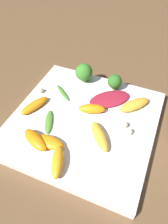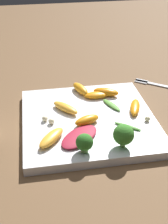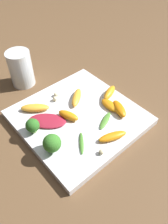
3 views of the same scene
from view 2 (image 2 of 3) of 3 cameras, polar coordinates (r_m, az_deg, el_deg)
The scene contains 18 objects.
ground_plane at distance 0.75m, azimuth 0.83°, elevation -2.22°, with size 2.40×2.40×0.00m, color brown.
plate at distance 0.74m, azimuth 0.83°, elevation -1.57°, with size 0.31×0.31×0.02m.
fork at distance 0.94m, azimuth 13.16°, elevation 4.98°, with size 0.11×0.15×0.01m.
radicchio_leaf_0 at distance 0.67m, azimuth -0.83°, elevation -4.51°, with size 0.11×0.11×0.01m.
orange_segment_0 at distance 0.66m, azimuth -5.98°, elevation -4.70°, with size 0.08×0.07×0.02m.
orange_segment_1 at distance 0.81m, azimuth 2.22°, elevation 3.12°, with size 0.03×0.06×0.01m.
orange_segment_2 at distance 0.76m, azimuth -3.43°, elevation 0.80°, with size 0.07×0.07×0.02m.
orange_segment_3 at distance 0.71m, azimuth 0.54°, elevation -1.50°, with size 0.04×0.06×0.02m.
orange_segment_4 at distance 0.77m, azimuth 9.30°, elevation 0.89°, with size 0.08×0.05×0.02m.
orange_segment_5 at distance 0.83m, azimuth -0.75°, elevation 4.25°, with size 0.07×0.05×0.02m.
orange_segment_6 at distance 0.82m, azimuth 4.03°, elevation 3.67°, with size 0.05×0.07×0.02m.
broccoli_floret_0 at distance 0.63m, azimuth 7.25°, elevation -4.17°, with size 0.04×0.04×0.05m.
broccoli_floret_1 at distance 0.62m, azimuth 0.09°, elevation -5.62°, with size 0.04×0.04×0.04m.
arugula_sprig_0 at distance 0.78m, azimuth 5.07°, elevation 1.29°, with size 0.07×0.04×0.01m.
arugula_sprig_1 at distance 0.71m, azimuth 8.00°, elevation -2.61°, with size 0.05×0.06×0.01m.
macadamia_nut_0 at distance 0.73m, azimuth 11.53°, elevation -1.21°, with size 0.01×0.01×0.01m.
macadamia_nut_1 at distance 0.72m, azimuth -7.18°, elevation -1.18°, with size 0.01×0.01×0.01m.
macadamia_nut_2 at distance 0.71m, azimuth -5.99°, elevation -1.68°, with size 0.01×0.01×0.01m.
Camera 2 is at (0.60, -0.11, 0.43)m, focal length 50.00 mm.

